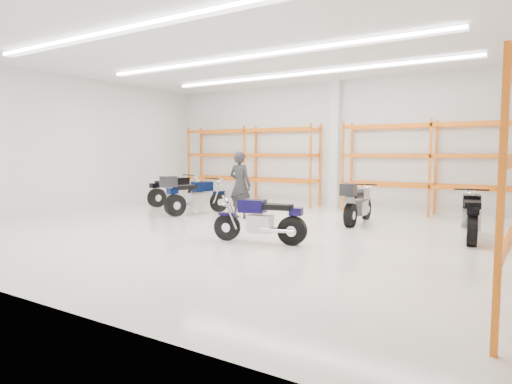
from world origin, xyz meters
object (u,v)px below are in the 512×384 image
Objects in this scene: motorcycle_main at (263,221)px; structural_column at (335,145)px; motorcycle_back_d at (471,217)px; motorcycle_back_a at (174,191)px; standing_man at (240,185)px; motorcycle_back_b at (192,196)px; motorcycle_back_c at (357,204)px.

motorcycle_main is 7.17m from structural_column.
motorcycle_back_a is at bearing 172.58° from motorcycle_back_d.
standing_man is 4.36m from structural_column.
standing_man reaches higher than motorcycle_back_d.
motorcycle_back_b is at bearing -126.13° from structural_column.
standing_man is at bearing 132.23° from motorcycle_main.
structural_column reaches higher than motorcycle_back_c.
motorcycle_back_b is (2.18, -1.50, 0.06)m from motorcycle_back_a.
structural_column is at bearing 100.40° from motorcycle_main.
motorcycle_back_c is 3.50m from standing_man.
motorcycle_back_c reaches higher than motorcycle_main.
motorcycle_main is at bearing -102.05° from motorcycle_back_c.
standing_man is (-2.62, 2.89, 0.51)m from motorcycle_main.
motorcycle_back_b is at bearing -178.86° from motorcycle_back_d.
motorcycle_back_b is 1.05× the size of motorcycle_back_d.
motorcycle_back_b is 1.19× the size of standing_man.
motorcycle_back_b is 1.76m from standing_man.
structural_column reaches higher than motorcycle_main.
standing_man is at bearing 8.09° from motorcycle_back_b.
motorcycle_back_c is 0.51× the size of structural_column.
motorcycle_back_b reaches higher than motorcycle_back_a.
motorcycle_back_d is at bearing -38.78° from structural_column.
motorcycle_main is at bearing -79.60° from structural_column.
structural_column is at bearing 53.87° from motorcycle_back_b.
motorcycle_back_c is (7.27, -0.52, 0.03)m from motorcycle_back_a.
motorcycle_main is 4.69m from motorcycle_back_d.
standing_man is (3.87, -1.26, 0.47)m from motorcycle_back_a.
motorcycle_back_a is 4.10m from standing_man.
motorcycle_main is at bearing -32.53° from motorcycle_back_a.
motorcycle_back_c is at bearing -166.80° from standing_man.
structural_column reaches higher than motorcycle_back_b.
motorcycle_back_b reaches higher than motorcycle_back_c.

